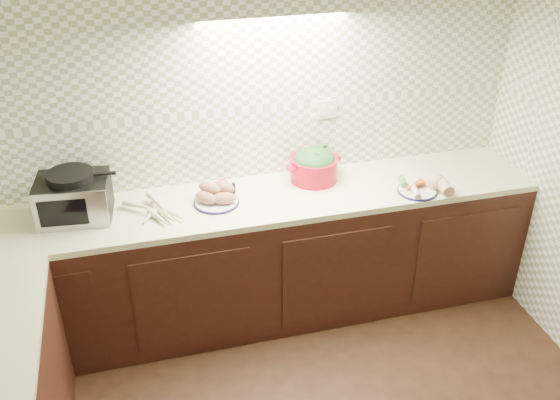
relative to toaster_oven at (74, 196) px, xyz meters
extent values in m
cube|color=#99A07F|center=(1.05, 0.21, 0.26)|extent=(3.60, 0.05, 2.60)
cube|color=beige|center=(1.60, 0.22, 0.28)|extent=(0.13, 0.01, 0.12)
cube|color=black|center=(1.05, -0.07, -0.61)|extent=(3.60, 0.60, 0.86)
cube|color=beige|center=(1.05, -0.07, -0.16)|extent=(3.60, 0.60, 0.04)
cube|color=black|center=(0.00, 0.01, -0.01)|extent=(0.44, 0.35, 0.24)
cube|color=#95969A|center=(-0.02, -0.15, -0.01)|extent=(0.41, 0.05, 0.24)
cube|color=black|center=(-0.02, -0.15, -0.01)|extent=(0.26, 0.03, 0.16)
cylinder|color=black|center=(0.00, 0.01, 0.13)|extent=(0.29, 0.29, 0.05)
cone|color=beige|center=(0.34, -0.17, -0.12)|extent=(0.17, 0.15, 0.04)
cone|color=beige|center=(0.43, -0.06, -0.11)|extent=(0.14, 0.18, 0.05)
cone|color=beige|center=(0.36, -0.05, -0.11)|extent=(0.12, 0.18, 0.04)
cone|color=beige|center=(0.39, -0.14, -0.12)|extent=(0.07, 0.21, 0.04)
cone|color=beige|center=(0.44, -0.08, -0.11)|extent=(0.06, 0.22, 0.04)
cone|color=beige|center=(0.34, -0.10, -0.11)|extent=(0.07, 0.22, 0.04)
cone|color=beige|center=(0.32, -0.05, -0.09)|extent=(0.07, 0.20, 0.04)
cone|color=beige|center=(0.44, -0.09, -0.09)|extent=(0.11, 0.22, 0.04)
cone|color=beige|center=(0.48, -0.04, -0.08)|extent=(0.10, 0.21, 0.05)
cylinder|color=#11123F|center=(0.82, -0.06, -0.13)|extent=(0.28, 0.28, 0.01)
cylinder|color=white|center=(0.82, -0.06, -0.13)|extent=(0.26, 0.26, 0.02)
ellipsoid|color=#A56657|center=(0.75, -0.06, -0.08)|extent=(0.17, 0.11, 0.07)
ellipsoid|color=#A56657|center=(0.86, -0.10, -0.08)|extent=(0.17, 0.11, 0.07)
ellipsoid|color=#A56657|center=(0.83, -0.01, -0.08)|extent=(0.17, 0.11, 0.07)
ellipsoid|color=#A56657|center=(0.79, -0.02, -0.04)|extent=(0.17, 0.11, 0.07)
ellipsoid|color=#A56657|center=(0.86, -0.03, -0.04)|extent=(0.17, 0.11, 0.07)
cylinder|color=black|center=(0.89, 0.06, -0.11)|extent=(0.13, 0.13, 0.05)
sphere|color=maroon|center=(0.88, 0.06, -0.07)|extent=(0.07, 0.07, 0.07)
sphere|color=silver|center=(0.92, 0.07, -0.08)|extent=(0.04, 0.04, 0.04)
cylinder|color=#B5051C|center=(1.48, 0.08, -0.06)|extent=(0.38, 0.38, 0.15)
cube|color=#B5051C|center=(1.32, 0.04, -0.02)|extent=(0.05, 0.07, 0.02)
cube|color=#B5051C|center=(1.64, 0.13, -0.02)|extent=(0.05, 0.07, 0.02)
ellipsoid|color=#28652A|center=(1.48, 0.08, 0.00)|extent=(0.27, 0.27, 0.15)
cylinder|color=#11123F|center=(2.06, -0.24, -0.13)|extent=(0.25, 0.25, 0.01)
cylinder|color=white|center=(2.06, -0.24, -0.13)|extent=(0.23, 0.23, 0.02)
cone|color=#D66119|center=(2.05, -0.23, -0.11)|extent=(0.12, 0.12, 0.03)
cone|color=#D66119|center=(2.05, -0.22, -0.11)|extent=(0.15, 0.06, 0.03)
cone|color=#D66119|center=(2.03, -0.20, -0.11)|extent=(0.15, 0.06, 0.03)
cone|color=#D66119|center=(2.04, -0.23, -0.09)|extent=(0.13, 0.11, 0.03)
cone|color=#D66119|center=(2.06, -0.23, -0.09)|extent=(0.14, 0.09, 0.03)
cylinder|color=beige|center=(2.02, -0.28, -0.10)|extent=(0.07, 0.16, 0.04)
cylinder|color=#408236|center=(2.00, -0.16, -0.10)|extent=(0.06, 0.10, 0.04)
camera|label=1|loc=(0.36, -3.31, 1.81)|focal=40.00mm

